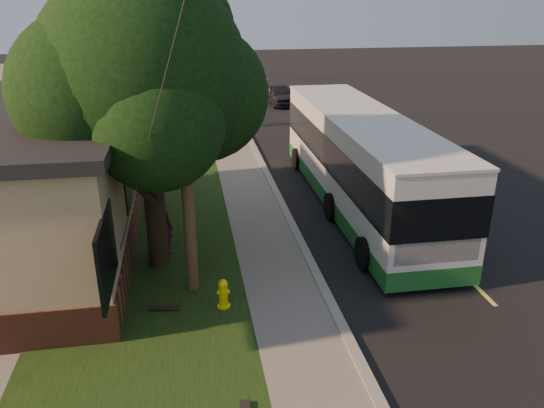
{
  "coord_description": "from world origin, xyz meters",
  "views": [
    {
      "loc": [
        -3.25,
        -11.05,
        7.2
      ],
      "look_at": [
        -0.93,
        2.87,
        1.5
      ],
      "focal_mm": 35.0,
      "sensor_mm": 36.0,
      "label": 1
    }
  ],
  "objects": [
    {
      "name": "ground",
      "position": [
        0.0,
        0.0,
        0.0
      ],
      "size": [
        120.0,
        120.0,
        0.0
      ],
      "primitive_type": "plane",
      "color": "black",
      "rests_on": "ground"
    },
    {
      "name": "road",
      "position": [
        4.0,
        10.0,
        0.01
      ],
      "size": [
        8.0,
        80.0,
        0.01
      ],
      "primitive_type": "cube",
      "color": "black",
      "rests_on": "ground"
    },
    {
      "name": "curb",
      "position": [
        0.0,
        10.0,
        0.06
      ],
      "size": [
        0.25,
        80.0,
        0.12
      ],
      "primitive_type": "cube",
      "color": "gray",
      "rests_on": "ground"
    },
    {
      "name": "sidewalk",
      "position": [
        -1.0,
        10.0,
        0.04
      ],
      "size": [
        2.0,
        80.0,
        0.08
      ],
      "primitive_type": "cube",
      "color": "slate",
      "rests_on": "ground"
    },
    {
      "name": "grass_verge",
      "position": [
        -4.5,
        10.0,
        0.04
      ],
      "size": [
        5.0,
        80.0,
        0.07
      ],
      "primitive_type": "cube",
      "color": "black",
      "rests_on": "ground"
    },
    {
      "name": "fire_hydrant",
      "position": [
        -2.6,
        0.0,
        0.43
      ],
      "size": [
        0.32,
        0.32,
        0.74
      ],
      "color": "yellow",
      "rests_on": "grass_verge"
    },
    {
      "name": "utility_pole",
      "position": [
        -3.31,
        0.99,
        4.63
      ],
      "size": [
        2.86,
        3.21,
        9.07
      ],
      "color": "#473321",
      "rests_on": "ground"
    },
    {
      "name": "leafy_tree",
      "position": [
        -4.17,
        2.65,
        5.17
      ],
      "size": [
        6.3,
        6.0,
        7.8
      ],
      "color": "black",
      "rests_on": "grass_verge"
    },
    {
      "name": "bare_tree_near",
      "position": [
        -3.5,
        18.0,
        2.15
      ],
      "size": [
        1.38,
        1.21,
        4.31
      ],
      "color": "black",
      "rests_on": "grass_verge"
    },
    {
      "name": "bare_tree_far",
      "position": [
        -3.0,
        30.0,
        2.0
      ],
      "size": [
        1.38,
        1.21,
        4.03
      ],
      "color": "black",
      "rests_on": "grass_verge"
    },
    {
      "name": "traffic_signal",
      "position": [
        0.5,
        34.0,
        3.16
      ],
      "size": [
        0.18,
        0.22,
        5.5
      ],
      "color": "#2D2D30",
      "rests_on": "ground"
    },
    {
      "name": "transit_bus",
      "position": [
        2.68,
        5.84,
        1.77
      ],
      "size": [
        2.83,
        12.25,
        3.31
      ],
      "color": "silver",
      "rests_on": "ground"
    },
    {
      "name": "skateboarder",
      "position": [
        -4.04,
        3.2,
        0.88
      ],
      "size": [
        0.7,
        0.67,
        1.61
      ],
      "primitive_type": "imported",
      "rotation": [
        0.0,
        0.0,
        2.48
      ],
      "color": "#531024",
      "rests_on": "grass_verge"
    },
    {
      "name": "skateboard_spare",
      "position": [
        -4.02,
        0.1,
        0.12
      ],
      "size": [
        0.76,
        0.28,
        0.07
      ],
      "color": "black",
      "rests_on": "grass_verge"
    },
    {
      "name": "dumpster",
      "position": [
        -8.32,
        2.59,
        0.75
      ],
      "size": [
        1.82,
        1.55,
        1.42
      ],
      "color": "#13311E",
      "rests_on": "building_lot"
    },
    {
      "name": "distant_car",
      "position": [
        3.14,
        24.35,
        0.7
      ],
      "size": [
        2.07,
        4.24,
        1.39
      ],
      "primitive_type": "imported",
      "rotation": [
        0.0,
        0.0,
        0.11
      ],
      "color": "black",
      "rests_on": "ground"
    }
  ]
}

